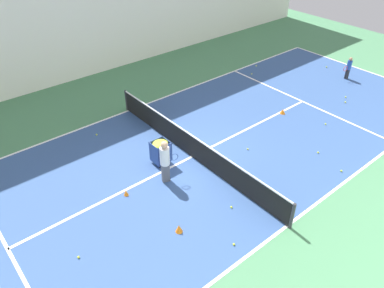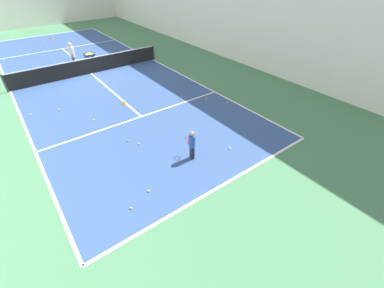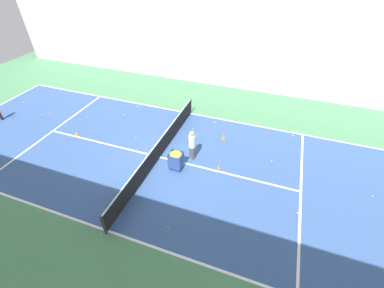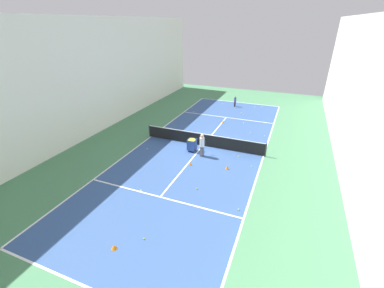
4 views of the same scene
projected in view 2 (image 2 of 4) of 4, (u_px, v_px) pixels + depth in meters
name	position (u px, v px, depth m)	size (l,w,h in m)	color
ground_plane	(91.00, 74.00, 16.41)	(38.01, 38.01, 0.00)	#477F56
court_playing_area	(91.00, 74.00, 16.41)	(9.06, 24.83, 0.00)	#335189
line_baseline_near	(222.00, 186.00, 8.39)	(9.06, 0.10, 0.00)	white
line_baseline_far	(46.00, 35.00, 24.42)	(9.06, 0.10, 0.00)	white
line_sideline_left	(10.00, 92.00, 14.22)	(0.10, 24.83, 0.00)	white
line_sideline_right	(153.00, 60.00, 18.59)	(0.10, 24.83, 0.00)	white
line_service_near	(141.00, 117.00, 12.00)	(9.06, 0.10, 0.00)	white
line_service_far	(62.00, 49.00, 20.82)	(9.06, 0.10, 0.00)	white
line_centre_service	(91.00, 74.00, 16.41)	(0.10, 13.65, 0.00)	white
tennis_net	(89.00, 66.00, 16.11)	(9.36, 0.10, 0.99)	#2D2D33
player_near_baseline	(192.00, 143.00, 9.15)	(0.27, 0.58, 1.18)	black
coach_at_net	(72.00, 54.00, 16.63)	(0.43, 0.69, 1.66)	#4C4C56
ball_cart	(90.00, 57.00, 16.95)	(0.58, 0.61, 0.94)	#2D478C
training_cone_0	(37.00, 68.00, 16.80)	(0.22, 0.22, 0.26)	orange
training_cone_1	(73.00, 60.00, 18.20)	(0.16, 0.16, 0.21)	orange
training_cone_2	(52.00, 38.00, 23.26)	(0.25, 0.25, 0.21)	orange
training_cone_3	(124.00, 102.00, 12.93)	(0.24, 0.24, 0.22)	orange
tennis_ball_0	(59.00, 110.00, 12.47)	(0.07, 0.07, 0.07)	yellow
tennis_ball_1	(45.00, 56.00, 19.12)	(0.07, 0.07, 0.07)	yellow
tennis_ball_2	(39.00, 80.00, 15.48)	(0.07, 0.07, 0.07)	yellow
tennis_ball_3	(16.00, 79.00, 15.59)	(0.07, 0.07, 0.07)	yellow
tennis_ball_4	(149.00, 191.00, 8.15)	(0.07, 0.07, 0.07)	yellow
tennis_ball_5	(230.00, 148.00, 9.95)	(0.07, 0.07, 0.07)	yellow
tennis_ball_6	(129.00, 54.00, 19.49)	(0.07, 0.07, 0.07)	yellow
tennis_ball_7	(78.00, 46.00, 21.35)	(0.07, 0.07, 0.07)	yellow
tennis_ball_8	(85.00, 87.00, 14.62)	(0.07, 0.07, 0.07)	yellow
tennis_ball_9	(4.00, 60.00, 18.45)	(0.07, 0.07, 0.07)	yellow
tennis_ball_10	(94.00, 120.00, 11.67)	(0.07, 0.07, 0.07)	yellow
tennis_ball_11	(31.00, 115.00, 12.09)	(0.07, 0.07, 0.07)	yellow
tennis_ball_12	(206.00, 98.00, 13.47)	(0.07, 0.07, 0.07)	yellow
tennis_ball_13	(131.00, 208.00, 7.60)	(0.07, 0.07, 0.07)	yellow
tennis_ball_14	(33.00, 37.00, 23.79)	(0.07, 0.07, 0.07)	yellow
tennis_ball_15	(44.00, 42.00, 22.30)	(0.07, 0.07, 0.07)	yellow
tennis_ball_16	(157.00, 59.00, 18.60)	(0.07, 0.07, 0.07)	yellow
tennis_ball_17	(228.00, 102.00, 13.11)	(0.07, 0.07, 0.07)	yellow
tennis_ball_18	(139.00, 144.00, 10.21)	(0.07, 0.07, 0.07)	yellow
tennis_ball_19	(128.00, 141.00, 10.38)	(0.07, 0.07, 0.07)	yellow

